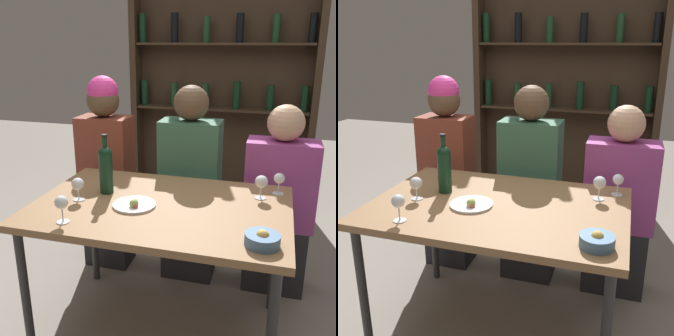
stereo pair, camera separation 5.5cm
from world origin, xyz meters
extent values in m
plane|color=gray|center=(0.00, 0.00, 0.00)|extent=(10.00, 10.00, 0.00)
cube|color=olive|center=(0.00, 0.00, 0.76)|extent=(1.28, 0.86, 0.04)
cylinder|color=#2D2D30|center=(-0.58, -0.37, 0.37)|extent=(0.04, 0.04, 0.74)
cylinder|color=#2D2D30|center=(-0.58, 0.37, 0.37)|extent=(0.04, 0.04, 0.74)
cylinder|color=#2D2D30|center=(0.58, 0.37, 0.37)|extent=(0.04, 0.04, 0.74)
cube|color=#38281C|center=(0.00, 2.01, 1.13)|extent=(1.65, 0.02, 2.26)
cube|color=#38281C|center=(-0.83, 1.90, 1.13)|extent=(0.06, 0.18, 2.26)
cube|color=#38281C|center=(0.83, 1.90, 1.13)|extent=(0.06, 0.18, 2.26)
cube|color=#38281C|center=(0.00, 1.90, 0.95)|extent=(1.57, 0.18, 0.02)
cylinder|color=black|center=(-0.74, 1.90, 1.08)|extent=(0.07, 0.07, 0.24)
cylinder|color=#19381E|center=(-0.44, 1.90, 1.07)|extent=(0.07, 0.07, 0.22)
cylinder|color=#19381E|center=(-0.15, 1.91, 1.07)|extent=(0.07, 0.07, 0.22)
cylinder|color=black|center=(0.15, 1.90, 1.08)|extent=(0.07, 0.07, 0.25)
cylinder|color=black|center=(0.45, 1.90, 1.07)|extent=(0.07, 0.07, 0.22)
cylinder|color=black|center=(0.74, 1.90, 1.07)|extent=(0.07, 0.07, 0.23)
cube|color=#38281C|center=(0.00, 1.90, 1.53)|extent=(1.57, 0.18, 0.02)
cylinder|color=black|center=(-0.75, 1.89, 1.67)|extent=(0.07, 0.07, 0.25)
cylinder|color=black|center=(-0.44, 1.89, 1.67)|extent=(0.07, 0.07, 0.26)
cylinder|color=#19381E|center=(-0.15, 1.90, 1.65)|extent=(0.07, 0.07, 0.22)
cylinder|color=black|center=(0.15, 1.90, 1.66)|extent=(0.07, 0.07, 0.24)
cylinder|color=#19381E|center=(0.45, 1.91, 1.66)|extent=(0.07, 0.07, 0.23)
cylinder|color=black|center=(0.75, 1.91, 1.66)|extent=(0.07, 0.07, 0.24)
cylinder|color=black|center=(-0.33, 0.07, 0.88)|extent=(0.07, 0.07, 0.22)
sphere|color=black|center=(-0.33, 0.07, 0.99)|extent=(0.07, 0.07, 0.07)
cylinder|color=black|center=(-0.33, 0.07, 1.04)|extent=(0.03, 0.03, 0.09)
cylinder|color=black|center=(-0.33, 0.07, 1.09)|extent=(0.03, 0.03, 0.01)
cylinder|color=silver|center=(0.56, 0.30, 0.78)|extent=(0.06, 0.06, 0.00)
cylinder|color=silver|center=(0.56, 0.30, 0.81)|extent=(0.01, 0.01, 0.07)
sphere|color=silver|center=(0.56, 0.30, 0.86)|extent=(0.06, 0.06, 0.06)
cylinder|color=silver|center=(-0.42, -0.06, 0.78)|extent=(0.06, 0.06, 0.00)
cylinder|color=silver|center=(-0.42, -0.06, 0.81)|extent=(0.01, 0.01, 0.07)
sphere|color=silver|center=(-0.42, -0.06, 0.86)|extent=(0.06, 0.06, 0.06)
cylinder|color=silver|center=(0.48, 0.21, 0.78)|extent=(0.06, 0.06, 0.00)
cylinder|color=silver|center=(0.48, 0.21, 0.81)|extent=(0.01, 0.01, 0.07)
sphere|color=silver|center=(0.48, 0.21, 0.87)|extent=(0.07, 0.07, 0.07)
cylinder|color=silver|center=(-0.37, -0.32, 0.78)|extent=(0.06, 0.06, 0.00)
cylinder|color=silver|center=(-0.37, -0.32, 0.82)|extent=(0.01, 0.01, 0.08)
sphere|color=silver|center=(-0.37, -0.32, 0.87)|extent=(0.06, 0.06, 0.06)
cylinder|color=white|center=(-0.12, -0.06, 0.78)|extent=(0.22, 0.22, 0.01)
sphere|color=gold|center=(-0.12, -0.06, 0.80)|extent=(0.03, 0.03, 0.03)
sphere|color=#B74C3D|center=(-0.10, -0.10, 0.80)|extent=(0.03, 0.03, 0.03)
sphere|color=#99B256|center=(-0.11, -0.09, 0.80)|extent=(0.05, 0.05, 0.05)
cylinder|color=#4C7299|center=(0.51, -0.29, 0.80)|extent=(0.14, 0.14, 0.05)
sphere|color=gold|center=(0.51, -0.29, 0.82)|extent=(0.05, 0.05, 0.05)
cube|color=#26262B|center=(-0.58, 0.61, 0.23)|extent=(0.31, 0.22, 0.45)
cube|color=brown|center=(-0.58, 0.61, 0.76)|extent=(0.35, 0.22, 0.63)
sphere|color=brown|center=(-0.58, 0.61, 1.19)|extent=(0.21, 0.21, 0.21)
sphere|color=#EA3893|center=(-0.58, 0.61, 1.24)|extent=(0.20, 0.20, 0.20)
cube|color=#26262B|center=(0.01, 0.61, 0.23)|extent=(0.34, 0.22, 0.45)
cube|color=#38664C|center=(0.01, 0.61, 0.77)|extent=(0.38, 0.22, 0.64)
sphere|color=brown|center=(0.01, 0.61, 1.19)|extent=(0.22, 0.22, 0.22)
cube|color=#26262B|center=(0.58, 0.61, 0.23)|extent=(0.38, 0.22, 0.45)
cube|color=#9E3F8C|center=(0.58, 0.61, 0.72)|extent=(0.43, 0.22, 0.54)
sphere|color=tan|center=(0.58, 0.61, 1.10)|extent=(0.22, 0.22, 0.22)
camera|label=1|loc=(0.53, -1.74, 1.56)|focal=42.00mm
camera|label=2|loc=(0.59, -1.73, 1.56)|focal=42.00mm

